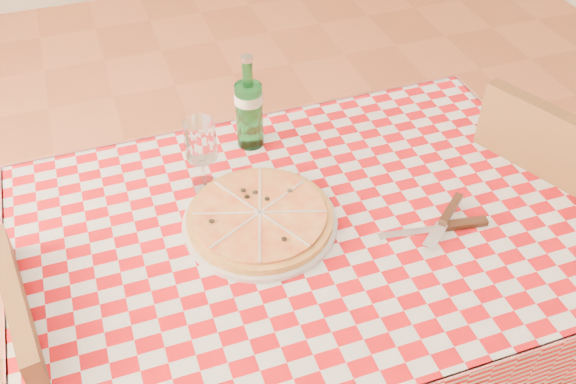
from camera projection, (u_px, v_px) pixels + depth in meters
The scene contains 7 objects.
dining_table at pixel (304, 256), 1.52m from camera, with size 1.20×0.80×0.75m.
tablecloth at pixel (305, 228), 1.46m from camera, with size 1.30×0.90×0.01m, color #B30B10.
chair_near at pixel (547, 221), 1.78m from camera, with size 0.55×0.55×0.94m.
pizza_plate at pixel (260, 217), 1.45m from camera, with size 0.35×0.35×0.05m, color #C88D42, non-canonical shape.
water_bottle at pixel (249, 102), 1.60m from camera, with size 0.07×0.07×0.26m, color #1B6E2D, non-canonical shape.
wine_glass at pixel (202, 156), 1.50m from camera, with size 0.07×0.07×0.19m, color white, non-canonical shape.
cutlery at pixel (442, 224), 1.44m from camera, with size 0.27×0.23×0.03m, color silver, non-canonical shape.
Camera 1 is at (-0.37, -0.96, 1.79)m, focal length 40.00 mm.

